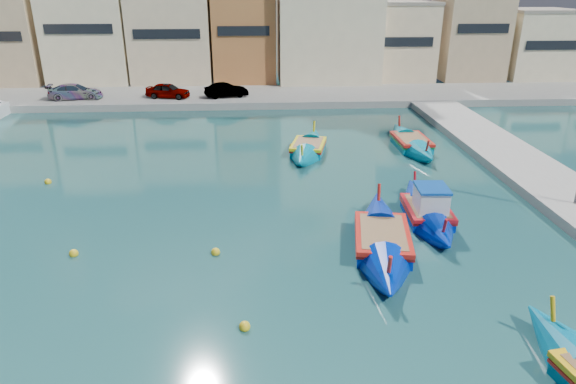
# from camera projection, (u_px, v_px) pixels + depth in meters

# --- Properties ---
(ground) EXTENTS (160.00, 160.00, 0.00)m
(ground) POSITION_uv_depth(u_px,v_px,m) (183.00, 298.00, 17.72)
(ground) COLOR #123437
(ground) RESTS_ON ground
(north_quay) EXTENTS (80.00, 8.00, 0.60)m
(north_quay) POSITION_uv_depth(u_px,v_px,m) (228.00, 97.00, 47.16)
(north_quay) COLOR gray
(north_quay) RESTS_ON ground
(north_townhouses) EXTENTS (83.20, 7.87, 10.19)m
(north_townhouses) POSITION_uv_depth(u_px,v_px,m) (295.00, 36.00, 52.54)
(north_townhouses) COLOR beige
(north_townhouses) RESTS_ON ground
(church_block) EXTENTS (10.00, 10.00, 19.10)m
(church_block) POSITION_uv_depth(u_px,v_px,m) (327.00, 0.00, 52.02)
(church_block) COLOR beige
(church_block) RESTS_ON ground
(parked_cars) EXTENTS (17.46, 2.37, 1.31)m
(parked_cars) POSITION_uv_depth(u_px,v_px,m) (142.00, 91.00, 45.01)
(parked_cars) COLOR #4C1919
(parked_cars) RESTS_ON north_quay
(luzzu_blue_cabin) EXTENTS (2.32, 7.69, 2.68)m
(luzzu_blue_cabin) POSITION_uv_depth(u_px,v_px,m) (427.00, 213.00, 23.46)
(luzzu_blue_cabin) COLOR #0026AC
(luzzu_blue_cabin) RESTS_ON ground
(luzzu_cyan_mid) EXTENTS (2.13, 8.36, 2.46)m
(luzzu_cyan_mid) POSITION_uv_depth(u_px,v_px,m) (411.00, 144.00, 33.66)
(luzzu_cyan_mid) COLOR #0081A1
(luzzu_cyan_mid) RESTS_ON ground
(luzzu_green) EXTENTS (3.64, 7.73, 2.36)m
(luzzu_green) POSITION_uv_depth(u_px,v_px,m) (308.00, 149.00, 32.70)
(luzzu_green) COLOR #007A9A
(luzzu_green) RESTS_ON ground
(luzzu_blue_south) EXTENTS (3.60, 9.42, 2.66)m
(luzzu_blue_south) POSITION_uv_depth(u_px,v_px,m) (382.00, 241.00, 20.97)
(luzzu_blue_south) COLOR #0024AA
(luzzu_blue_south) RESTS_ON ground
(mooring_buoys) EXTENTS (24.81, 19.40, 0.36)m
(mooring_buoys) POSITION_uv_depth(u_px,v_px,m) (238.00, 224.00, 22.93)
(mooring_buoys) COLOR yellow
(mooring_buoys) RESTS_ON ground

